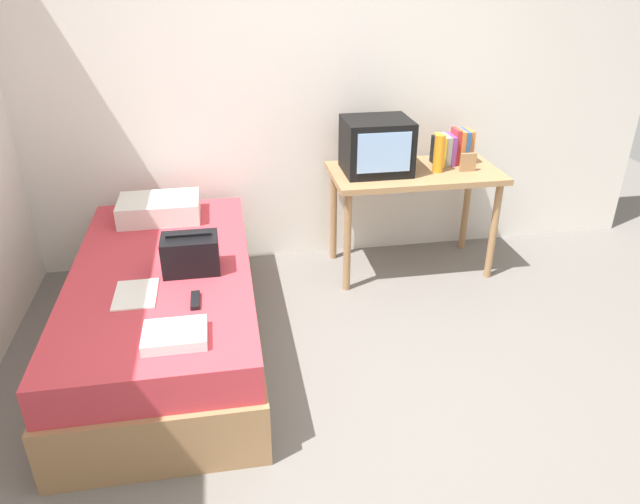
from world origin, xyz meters
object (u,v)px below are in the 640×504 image
at_px(water_bottle, 439,154).
at_px(pillow, 159,208).
at_px(book_row, 453,148).
at_px(folded_towel, 175,335).
at_px(picture_frame, 468,162).
at_px(desk, 414,183).
at_px(magazine, 136,294).
at_px(tv, 376,146).
at_px(remote_dark, 195,300).
at_px(bed, 166,309).
at_px(handbag, 191,254).

bearing_deg(water_bottle, pillow, 179.19).
bearing_deg(book_row, folded_towel, -140.52).
height_order(water_bottle, picture_frame, water_bottle).
bearing_deg(desk, magazine, -150.67).
bearing_deg(water_bottle, tv, 169.67).
relative_size(pillow, folded_towel, 1.82).
xyz_separation_m(pillow, remote_dark, (0.24, -1.09, -0.06)).
xyz_separation_m(tv, remote_dark, (-1.21, -1.14, -0.39)).
relative_size(desk, book_row, 4.32).
relative_size(book_row, pillow, 0.53).
height_order(bed, desk, desk).
distance_m(magazine, folded_towel, 0.48).
relative_size(book_row, magazine, 0.92).
relative_size(bed, tv, 4.55).
bearing_deg(picture_frame, handbag, -159.11).
distance_m(bed, water_bottle, 2.03).
relative_size(book_row, picture_frame, 2.12).
bearing_deg(book_row, bed, -157.40).
bearing_deg(picture_frame, folded_towel, -144.70).
height_order(bed, book_row, book_row).
height_order(bed, pillow, pillow).
bearing_deg(picture_frame, pillow, 178.58).
xyz_separation_m(book_row, magazine, (-2.08, -1.11, -0.32)).
bearing_deg(water_bottle, picture_frame, -6.97).
distance_m(bed, desk, 1.87).
distance_m(book_row, picture_frame, 0.20).
height_order(bed, magazine, magazine).
bearing_deg(book_row, desk, -160.93).
bearing_deg(bed, water_bottle, 20.06).
bearing_deg(desk, book_row, 19.07).
xyz_separation_m(water_bottle, picture_frame, (0.21, -0.03, -0.06)).
distance_m(book_row, magazine, 2.38).
bearing_deg(pillow, handbag, -73.79).
bearing_deg(picture_frame, bed, -162.48).
distance_m(handbag, remote_dark, 0.35).
xyz_separation_m(desk, water_bottle, (0.14, -0.06, 0.22)).
bearing_deg(magazine, pillow, 86.67).
bearing_deg(remote_dark, handbag, 93.76).
bearing_deg(desk, tv, 176.05).
height_order(book_row, remote_dark, book_row).
relative_size(book_row, handbag, 0.89).
height_order(water_bottle, pillow, water_bottle).
relative_size(bed, magazine, 6.90).
distance_m(handbag, folded_towel, 0.65).
distance_m(water_bottle, magazine, 2.17).
height_order(picture_frame, pillow, picture_frame).
height_order(water_bottle, handbag, water_bottle).
bearing_deg(book_row, remote_dark, -145.45).
bearing_deg(tv, water_bottle, -10.33).
xyz_separation_m(tv, magazine, (-1.51, -1.02, -0.39)).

